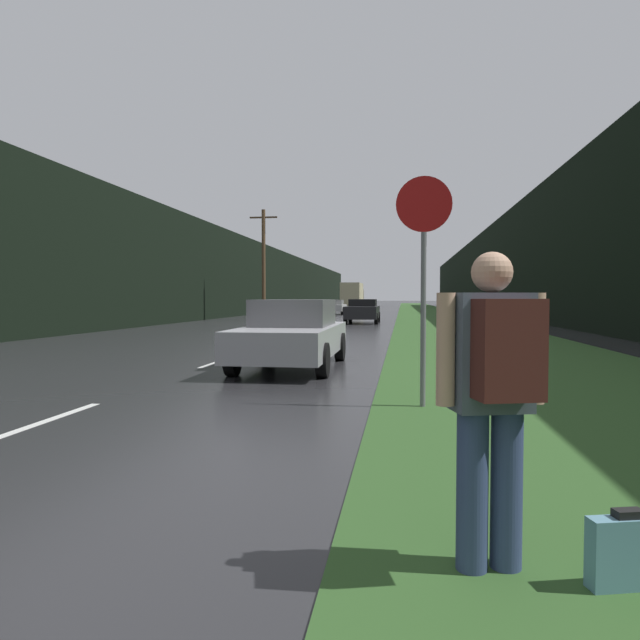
% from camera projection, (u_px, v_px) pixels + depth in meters
% --- Properties ---
extents(grass_verge, '(6.00, 240.00, 0.02)m').
position_uv_depth(grass_verge, '(441.00, 319.00, 38.76)').
color(grass_verge, '#2D5123').
rests_on(grass_verge, ground_plane).
extents(lane_stripe_b, '(0.12, 3.00, 0.01)m').
position_uv_depth(lane_stripe_b, '(23.00, 429.00, 6.26)').
color(lane_stripe_b, silver).
rests_on(lane_stripe_b, ground_plane).
extents(lane_stripe_c, '(0.12, 3.00, 0.01)m').
position_uv_depth(lane_stripe_c, '(222.00, 360.00, 13.18)').
color(lane_stripe_c, silver).
rests_on(lane_stripe_c, ground_plane).
extents(lane_stripe_d, '(0.12, 3.00, 0.01)m').
position_uv_depth(lane_stripe_d, '(284.00, 339.00, 20.10)').
color(lane_stripe_d, silver).
rests_on(lane_stripe_d, ground_plane).
extents(lane_stripe_e, '(0.12, 3.00, 0.01)m').
position_uv_depth(lane_stripe_e, '(315.00, 328.00, 27.02)').
color(lane_stripe_e, silver).
rests_on(lane_stripe_e, ground_plane).
extents(lane_stripe_f, '(0.12, 3.00, 0.01)m').
position_uv_depth(lane_stripe_f, '(333.00, 322.00, 33.95)').
color(lane_stripe_f, silver).
rests_on(lane_stripe_f, ground_plane).
extents(treeline_far_side, '(2.00, 140.00, 6.53)m').
position_uv_depth(treeline_far_side, '(246.00, 278.00, 50.88)').
color(treeline_far_side, black).
rests_on(treeline_far_side, ground_plane).
extents(treeline_near_side, '(2.00, 140.00, 7.85)m').
position_uv_depth(treeline_near_side, '(506.00, 268.00, 47.64)').
color(treeline_near_side, black).
rests_on(treeline_near_side, ground_plane).
extents(utility_pole_far, '(1.80, 0.24, 7.12)m').
position_uv_depth(utility_pole_far, '(264.00, 263.00, 36.69)').
color(utility_pole_far, '#4C3823').
rests_on(utility_pole_far, ground_plane).
extents(stop_sign, '(0.72, 0.07, 3.02)m').
position_uv_depth(stop_sign, '(424.00, 265.00, 7.40)').
color(stop_sign, slate).
rests_on(stop_sign, ground_plane).
extents(hitchhiker_with_backpack, '(0.57, 0.48, 1.68)m').
position_uv_depth(hitchhiker_with_backpack, '(494.00, 390.00, 2.92)').
color(hitchhiker_with_backpack, navy).
rests_on(hitchhiker_with_backpack, ground_plane).
extents(suitcase, '(0.41, 0.20, 0.41)m').
position_uv_depth(suitcase, '(628.00, 554.00, 2.78)').
color(suitcase, '#6093A8').
rests_on(suitcase, ground_plane).
extents(car_passing_near, '(1.88, 4.62, 1.41)m').
position_uv_depth(car_passing_near, '(293.00, 333.00, 11.84)').
color(car_passing_near, '#9E9EA3').
rests_on(car_passing_near, ground_plane).
extents(car_passing_far, '(1.88, 4.65, 1.37)m').
position_uv_depth(car_passing_far, '(363.00, 311.00, 32.74)').
color(car_passing_far, black).
rests_on(car_passing_far, ground_plane).
extents(car_oncoming, '(1.94, 4.25, 1.29)m').
position_uv_depth(car_oncoming, '(334.00, 307.00, 50.34)').
color(car_oncoming, '#BCBCBC').
rests_on(car_oncoming, ground_plane).
extents(delivery_truck, '(2.41, 8.65, 3.22)m').
position_uv_depth(delivery_truck, '(353.00, 296.00, 69.08)').
color(delivery_truck, '#6E684F').
rests_on(delivery_truck, ground_plane).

